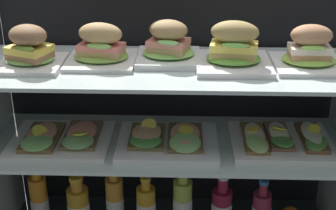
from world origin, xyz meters
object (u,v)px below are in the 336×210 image
open_sandwich_tray_right_of_center (60,138)px  juice_bottle_front_left_end (115,200)px  open_sandwich_tray_far_left (282,140)px  juice_bottle_front_second (39,199)px  plated_roll_sandwich_left_of_center (101,48)px  juice_bottle_front_fourth (146,209)px  plated_roll_sandwich_mid_right (29,50)px  plated_roll_sandwich_right_of_center (310,52)px  open_sandwich_tray_center (167,139)px  juice_bottle_near_post (183,204)px  plated_roll_sandwich_near_right_corner (168,46)px  juice_bottle_back_center (78,207)px  plated_roll_sandwich_near_left_corner (234,51)px  juice_bottle_back_right (222,208)px

open_sandwich_tray_right_of_center → juice_bottle_front_left_end: open_sandwich_tray_right_of_center is taller
open_sandwich_tray_far_left → juice_bottle_front_second: bearing=175.8°
plated_roll_sandwich_left_of_center → juice_bottle_front_fourth: 0.56m
plated_roll_sandwich_mid_right → plated_roll_sandwich_right_of_center: 0.79m
open_sandwich_tray_far_left → plated_roll_sandwich_right_of_center: bearing=18.0°
plated_roll_sandwich_left_of_center → juice_bottle_front_second: 0.60m
open_sandwich_tray_center → plated_roll_sandwich_right_of_center: bearing=3.8°
open_sandwich_tray_center → juice_bottle_near_post: open_sandwich_tray_center is taller
plated_roll_sandwich_mid_right → plated_roll_sandwich_near_right_corner: 0.39m
plated_roll_sandwich_right_of_center → juice_bottle_back_center: (-0.70, 0.01, -0.55)m
plated_roll_sandwich_near_left_corner → juice_bottle_back_center: size_ratio=1.04×
plated_roll_sandwich_left_of_center → juice_bottle_near_post: bearing=-0.7°
plated_roll_sandwich_right_of_center → juice_bottle_front_fourth: size_ratio=0.95×
plated_roll_sandwich_mid_right → open_sandwich_tray_right_of_center: (0.06, -0.01, -0.28)m
plated_roll_sandwich_left_of_center → open_sandwich_tray_right_of_center: (-0.13, -0.04, -0.27)m
juice_bottle_back_center → juice_bottle_near_post: juice_bottle_near_post is taller
open_sandwich_tray_center → juice_bottle_near_post: size_ratio=1.24×
open_sandwich_tray_far_left → juice_bottle_back_center: bearing=177.3°
juice_bottle_back_center → juice_bottle_front_left_end: juice_bottle_front_left_end is taller
open_sandwich_tray_right_of_center → juice_bottle_front_fourth: 0.38m
plated_roll_sandwich_left_of_center → open_sandwich_tray_far_left: bearing=-3.6°
open_sandwich_tray_right_of_center → juice_bottle_back_center: bearing=58.2°
juice_bottle_front_second → juice_bottle_near_post: bearing=-3.1°
plated_roll_sandwich_near_left_corner → open_sandwich_tray_far_left: 0.32m
juice_bottle_back_center → juice_bottle_front_fourth: juice_bottle_front_fourth is taller
juice_bottle_front_left_end → open_sandwich_tray_far_left: bearing=-6.4°
juice_bottle_near_post → plated_roll_sandwich_near_left_corner: bearing=-9.1°
plated_roll_sandwich_mid_right → juice_bottle_front_fourth: size_ratio=0.88×
plated_roll_sandwich_left_of_center → juice_bottle_back_right: (0.37, 0.01, -0.55)m
juice_bottle_front_second → open_sandwich_tray_right_of_center: bearing=-31.2°
plated_roll_sandwich_right_of_center → juice_bottle_front_second: bearing=177.2°
plated_roll_sandwich_near_right_corner → open_sandwich_tray_far_left: (0.35, -0.05, -0.27)m
plated_roll_sandwich_left_of_center → juice_bottle_front_second: (-0.25, 0.02, -0.54)m
open_sandwich_tray_center → open_sandwich_tray_far_left: size_ratio=1.00×
open_sandwich_tray_center → juice_bottle_front_left_end: bearing=159.0°
juice_bottle_back_center → juice_bottle_back_right: size_ratio=0.98×
open_sandwich_tray_center → juice_bottle_back_center: 0.41m
plated_roll_sandwich_right_of_center → open_sandwich_tray_right_of_center: (-0.72, -0.03, -0.27)m
open_sandwich_tray_right_of_center → juice_bottle_back_right: bearing=6.3°
plated_roll_sandwich_near_right_corner → juice_bottle_front_fourth: size_ratio=0.88×
juice_bottle_front_second → juice_bottle_front_fourth: 0.37m
juice_bottle_front_left_end → juice_bottle_near_post: 0.23m
plated_roll_sandwich_left_of_center → plated_roll_sandwich_near_right_corner: plated_roll_sandwich_near_right_corner is taller
plated_roll_sandwich_right_of_center → open_sandwich_tray_far_left: 0.28m
plated_roll_sandwich_near_right_corner → juice_bottle_front_second: (-0.44, 0.01, -0.55)m
juice_bottle_near_post → juice_bottle_back_right: bearing=6.0°
juice_bottle_front_second → juice_bottle_back_center: 0.14m
plated_roll_sandwich_mid_right → juice_bottle_front_second: size_ratio=0.77×
plated_roll_sandwich_left_of_center → juice_bottle_front_fourth: (0.12, -0.01, -0.55)m
plated_roll_sandwich_near_left_corner → juice_bottle_front_second: plated_roll_sandwich_near_left_corner is taller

